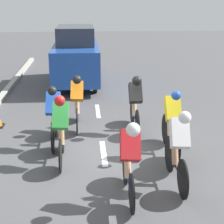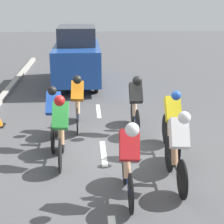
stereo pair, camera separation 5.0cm
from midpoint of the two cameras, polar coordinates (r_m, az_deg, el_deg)
ground_plane at (r=8.56m, az=-1.20°, el=-5.70°), size 60.00×60.00×0.00m
lane_stripe_mid at (r=8.36m, az=-1.12°, el=-6.24°), size 0.12×1.40×0.01m
lane_stripe_far at (r=11.37m, az=-1.95°, el=0.17°), size 0.12×1.40×0.01m
cyclist_white at (r=6.79m, az=10.20°, el=-5.15°), size 0.35×1.73×1.50m
cyclist_blue at (r=8.63m, az=-8.70°, el=-0.35°), size 0.34×1.70×1.47m
cyclist_red at (r=6.24m, az=2.81°, el=-6.98°), size 0.35×1.63×1.47m
cyclist_black at (r=9.47m, az=3.77°, el=1.62°), size 0.32×1.67×1.49m
cyclist_yellow at (r=8.17m, az=9.30°, el=-1.34°), size 0.32×1.76×1.49m
cyclist_orange at (r=9.71m, az=-5.13°, el=1.83°), size 0.34×1.71×1.47m
cyclist_green at (r=7.69m, az=-7.62°, el=-2.26°), size 0.34×1.69×1.51m
support_car at (r=14.79m, az=-5.23°, el=8.51°), size 1.70×4.56×2.24m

